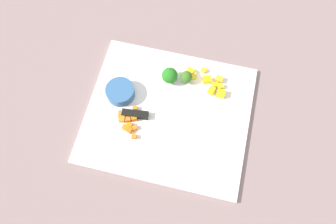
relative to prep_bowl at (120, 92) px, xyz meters
name	(u,v)px	position (x,y,z in m)	size (l,w,h in m)	color
ground_plane	(168,115)	(0.14, -0.03, -0.03)	(4.00, 4.00, 0.00)	gray
cutting_board	(168,114)	(0.14, -0.03, -0.02)	(0.43, 0.38, 0.01)	white
prep_bowl	(120,92)	(0.00, 0.00, 0.00)	(0.08, 0.08, 0.03)	#325E8F
chef_knife	(162,118)	(0.13, -0.04, -0.01)	(0.32, 0.06, 0.02)	silver
carrot_dice_0	(122,114)	(0.02, -0.06, -0.01)	(0.02, 0.02, 0.01)	orange
carrot_dice_1	(129,125)	(0.05, -0.08, -0.01)	(0.01, 0.01, 0.01)	orange
carrot_dice_2	(128,119)	(0.04, -0.07, -0.01)	(0.02, 0.02, 0.01)	orange
carrot_dice_3	(122,119)	(0.02, -0.07, -0.01)	(0.02, 0.02, 0.01)	orange
carrot_dice_4	(134,118)	(0.05, -0.06, -0.01)	(0.01, 0.02, 0.01)	orange
carrot_dice_5	(125,128)	(0.04, -0.09, -0.01)	(0.01, 0.01, 0.01)	orange
carrot_dice_6	(129,130)	(0.05, -0.10, -0.01)	(0.01, 0.01, 0.01)	orange
carrot_dice_7	(134,128)	(0.06, -0.09, -0.01)	(0.01, 0.01, 0.01)	orange
carrot_dice_8	(134,137)	(0.07, -0.11, -0.01)	(0.01, 0.01, 0.01)	orange
carrot_dice_9	(135,108)	(0.05, -0.03, -0.01)	(0.01, 0.01, 0.01)	orange
pepper_dice_0	(212,91)	(0.24, 0.06, -0.01)	(0.02, 0.02, 0.02)	yellow
pepper_dice_1	(215,85)	(0.25, 0.09, -0.01)	(0.01, 0.01, 0.01)	yellow
pepper_dice_2	(190,72)	(0.17, 0.11, -0.01)	(0.02, 0.02, 0.02)	yellow
pepper_dice_3	(204,70)	(0.21, 0.12, -0.01)	(0.01, 0.01, 0.01)	yellow
pepper_dice_4	(207,80)	(0.22, 0.09, -0.01)	(0.02, 0.02, 0.02)	yellow
pepper_dice_5	(194,76)	(0.18, 0.10, -0.01)	(0.01, 0.01, 0.01)	yellow
pepper_dice_6	(221,94)	(0.27, 0.06, -0.01)	(0.02, 0.02, 0.02)	yellow
pepper_dice_7	(220,86)	(0.26, 0.08, -0.01)	(0.02, 0.01, 0.01)	yellow
pepper_dice_8	(219,79)	(0.25, 0.10, -0.01)	(0.02, 0.02, 0.01)	yellow
broccoli_floret_0	(170,76)	(0.12, 0.07, 0.01)	(0.04, 0.04, 0.05)	#96AF6C
broccoli_floret_1	(186,77)	(0.17, 0.08, 0.01)	(0.03, 0.03, 0.04)	#8FAC63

